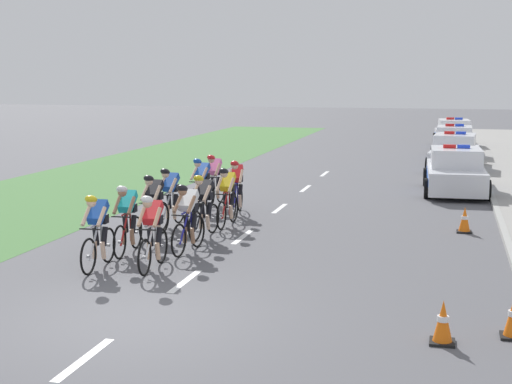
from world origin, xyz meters
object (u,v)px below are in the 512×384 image
cyclist_lead (98,230)px  cyclist_seventh (170,196)px  cyclist_second (152,231)px  cyclist_tenth (236,186)px  police_car_furthest (454,134)px  cyclist_eleventh (214,179)px  police_car_second (454,154)px  police_car_nearest (455,172)px  cyclist_fifth (154,205)px  traffic_cone_far (465,220)px  cyclist_third (127,218)px  cyclist_eighth (227,196)px  cyclist_sixth (204,205)px  police_car_third (454,143)px  cyclist_fourth (188,217)px  cyclist_ninth (202,184)px  traffic_cone_mid (443,323)px

cyclist_lead → cyclist_seventh: same height
cyclist_second → cyclist_tenth: same height
police_car_furthest → cyclist_eleventh: bearing=-108.3°
cyclist_eleventh → cyclist_lead: bearing=-89.8°
cyclist_lead → cyclist_seventh: bearing=91.6°
police_car_second → cyclist_eleventh: bearing=-123.8°
cyclist_eleventh → police_car_nearest: 8.11m
cyclist_fifth → traffic_cone_far: cyclist_fifth is taller
cyclist_third → cyclist_eighth: bearing=70.3°
cyclist_third → cyclist_sixth: 2.25m
traffic_cone_far → police_car_third: bearing=90.7°
police_car_third → police_car_furthest: 5.62m
cyclist_sixth → cyclist_fourth: bearing=-84.3°
cyclist_seventh → police_car_third: bearing=69.4°
police_car_nearest → police_car_furthest: size_ratio=0.99×
cyclist_third → police_car_furthest: (6.85, 27.21, -0.11)m
police_car_third → traffic_cone_far: size_ratio=6.92×
cyclist_second → traffic_cone_far: cyclist_second is taller
cyclist_ninth → police_car_nearest: (6.96, 5.26, -0.11)m
cyclist_lead → cyclist_tenth: (1.03, 6.35, 0.00)m
traffic_cone_mid → cyclist_eleventh: bearing=123.1°
cyclist_third → cyclist_eleventh: same height
cyclist_ninth → police_car_second: size_ratio=0.38×
police_car_nearest → traffic_cone_mid: (-0.23, -14.47, -0.37)m
police_car_furthest → traffic_cone_mid: bearing=-90.4°
cyclist_sixth → police_car_nearest: 10.35m
cyclist_eleventh → police_car_third: (6.92, 15.25, -0.11)m
cyclist_third → police_car_furthest: police_car_furthest is taller
cyclist_lead → traffic_cone_far: cyclist_lead is taller
cyclist_second → traffic_cone_mid: (5.59, -2.81, -0.48)m
cyclist_second → cyclist_sixth: (0.03, 3.09, 0.00)m
police_car_second → traffic_cone_far: police_car_second is taller
police_car_nearest → cyclist_sixth: bearing=-124.1°
cyclist_lead → cyclist_ninth: (-0.07, 6.61, 0.00)m
cyclist_fifth → police_car_nearest: bearing=52.0°
cyclist_lead → cyclist_eleventh: (-0.02, 7.65, 0.00)m
cyclist_eleventh → police_car_furthest: bearing=71.7°
cyclist_lead → cyclist_eighth: size_ratio=1.00×
cyclist_eleventh → traffic_cone_mid: (6.69, -10.25, -0.48)m
cyclist_lead → traffic_cone_mid: bearing=-21.3°
cyclist_ninth → police_car_nearest: size_ratio=0.38×
traffic_cone_far → cyclist_fifth: bearing=-161.2°
cyclist_fifth → police_car_furthest: size_ratio=0.38×
police_car_furthest → police_car_third: bearing=-90.0°
cyclist_third → cyclist_fifth: 1.70m
police_car_second → cyclist_second: bearing=-108.1°
cyclist_seventh → traffic_cone_far: cyclist_seventh is taller
cyclist_tenth → cyclist_eleventh: (-1.05, 1.30, 0.00)m
traffic_cone_mid → police_car_furthest: bearing=89.6°
cyclist_fifth → traffic_cone_mid: cyclist_fifth is taller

